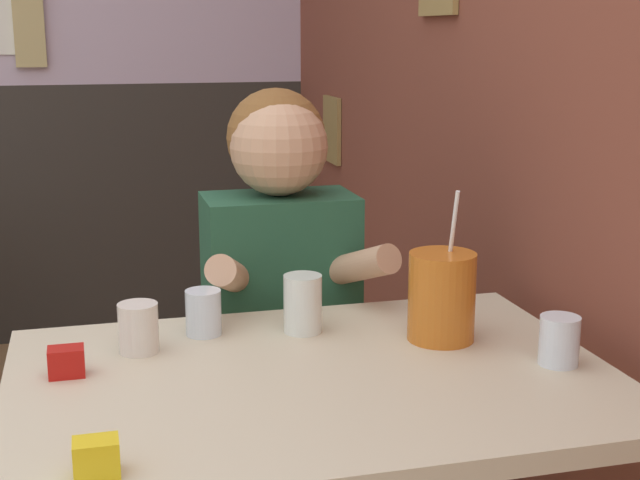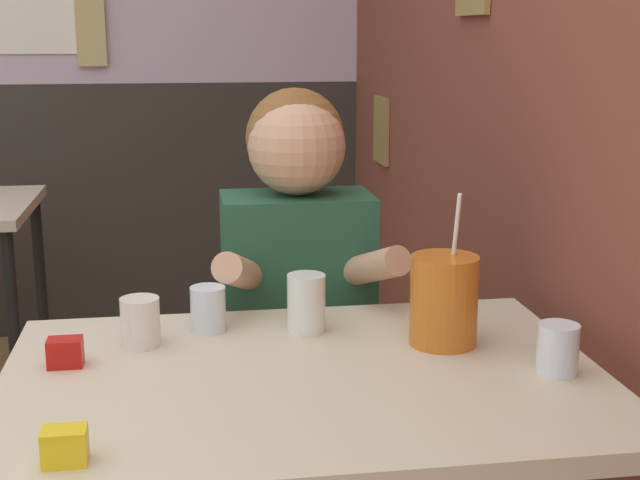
{
  "view_description": "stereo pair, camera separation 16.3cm",
  "coord_description": "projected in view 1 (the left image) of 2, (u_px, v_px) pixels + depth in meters",
  "views": [
    {
      "loc": [
        0.28,
        -1.14,
        1.32
      ],
      "look_at": [
        0.68,
        0.4,
        0.94
      ],
      "focal_mm": 50.0,
      "sensor_mm": 36.0,
      "label": 1
    },
    {
      "loc": [
        0.44,
        -1.17,
        1.32
      ],
      "look_at": [
        0.68,
        0.4,
        0.94
      ],
      "focal_mm": 50.0,
      "sensor_mm": 36.0,
      "label": 2
    }
  ],
  "objects": [
    {
      "name": "main_table",
      "position": [
        313.0,
        412.0,
        1.54
      ],
      "size": [
        1.03,
        0.73,
        0.75
      ],
      "color": "beige",
      "rests_on": "ground_plane"
    },
    {
      "name": "back_wall",
      "position": [
        4.0,
        21.0,
        3.58
      ],
      "size": [
        5.41,
        0.09,
        2.7
      ],
      "color": "silver",
      "rests_on": "ground_plane"
    },
    {
      "name": "cocktail_pitcher",
      "position": [
        442.0,
        296.0,
        1.67
      ],
      "size": [
        0.13,
        0.13,
        0.29
      ],
      "color": "#C6661E",
      "rests_on": "main_table"
    },
    {
      "name": "glass_near_pitcher",
      "position": [
        559.0,
        340.0,
        1.56
      ],
      "size": [
        0.07,
        0.07,
        0.09
      ],
      "color": "silver",
      "rests_on": "main_table"
    },
    {
      "name": "condiment_ketchup",
      "position": [
        66.0,
        362.0,
        1.51
      ],
      "size": [
        0.06,
        0.04,
        0.05
      ],
      "color": "#B7140F",
      "rests_on": "main_table"
    },
    {
      "name": "glass_center",
      "position": [
        303.0,
        304.0,
        1.72
      ],
      "size": [
        0.07,
        0.07,
        0.11
      ],
      "color": "silver",
      "rests_on": "main_table"
    },
    {
      "name": "brick_wall_right",
      "position": [
        420.0,
        19.0,
        2.58
      ],
      "size": [
        0.08,
        4.73,
        2.7
      ],
      "color": "brown",
      "rests_on": "ground_plane"
    },
    {
      "name": "glass_far_side",
      "position": [
        138.0,
        328.0,
        1.62
      ],
      "size": [
        0.07,
        0.07,
        0.09
      ],
      "color": "silver",
      "rests_on": "main_table"
    },
    {
      "name": "person_seated",
      "position": [
        281.0,
        327.0,
        2.07
      ],
      "size": [
        0.42,
        0.42,
        1.2
      ],
      "color": "#235138",
      "rests_on": "ground_plane"
    },
    {
      "name": "glass_by_brick",
      "position": [
        203.0,
        312.0,
        1.71
      ],
      "size": [
        0.07,
        0.07,
        0.09
      ],
      "color": "silver",
      "rests_on": "main_table"
    },
    {
      "name": "condiment_mustard",
      "position": [
        96.0,
        457.0,
        1.17
      ],
      "size": [
        0.06,
        0.04,
        0.05
      ],
      "color": "yellow",
      "rests_on": "main_table"
    }
  ]
}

